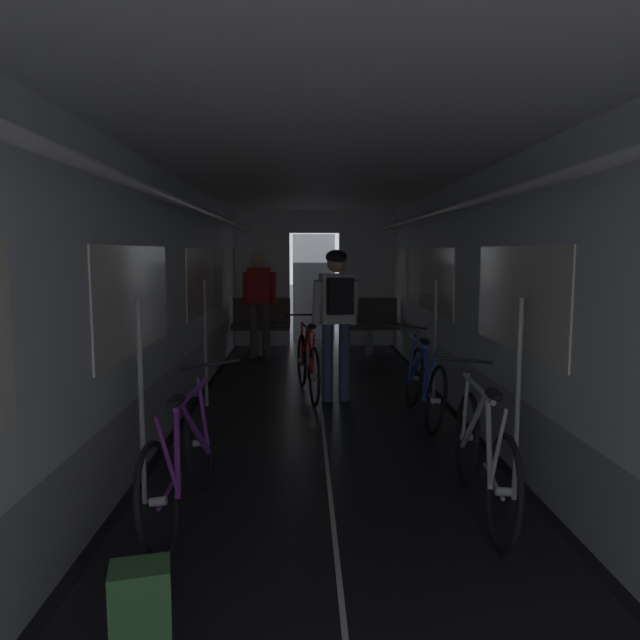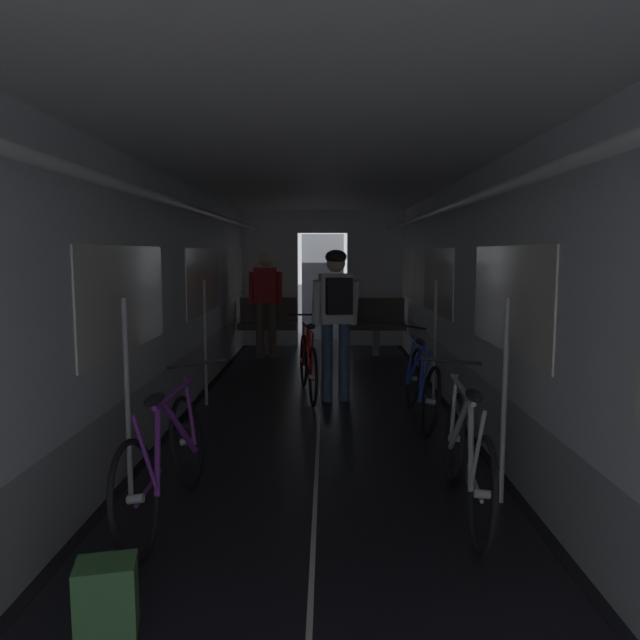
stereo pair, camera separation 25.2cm
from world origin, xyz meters
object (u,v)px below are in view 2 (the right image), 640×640
object	(u,v)px
bicycle_red_in_aisle	(308,364)
person_cyclist_aisle	(336,308)
bench_seat_far_left	(268,321)
bicycle_blue	(421,384)
backpack_on_floor	(107,599)
bench_seat_far_right	(376,321)
bicycle_silver	(466,456)
person_standing_near_bench	(266,298)
bicycle_purple	(165,460)

from	to	relation	value
bicycle_red_in_aisle	person_cyclist_aisle	bearing A→B (deg)	-38.91
bench_seat_far_left	bicycle_blue	distance (m)	4.45
bicycle_blue	backpack_on_floor	bearing A→B (deg)	-119.37
bicycle_blue	bench_seat_far_left	bearing A→B (deg)	115.69
bicycle_red_in_aisle	backpack_on_floor	xyz separation A→B (m)	(-0.76, -4.49, -0.21)
bench_seat_far_right	bicycle_silver	world-z (taller)	bench_seat_far_right
bicycle_silver	backpack_on_floor	world-z (taller)	bicycle_silver
bench_seat_far_left	person_standing_near_bench	distance (m)	0.55
person_cyclist_aisle	backpack_on_floor	bearing A→B (deg)	-104.38
bench_seat_far_right	backpack_on_floor	size ratio (longest dim) A/B	2.89
bicycle_red_in_aisle	bench_seat_far_left	bearing A→B (deg)	104.53
bench_seat_far_left	bicycle_silver	distance (m)	6.43
bicycle_silver	bicycle_purple	bearing A→B (deg)	-177.60
bicycle_purple	bicycle_red_in_aisle	world-z (taller)	bicycle_purple
person_standing_near_bench	bicycle_red_in_aisle	bearing A→B (deg)	-73.50
bench_seat_far_right	bicycle_purple	xyz separation A→B (m)	(-1.85, -6.22, -0.19)
bicycle_silver	backpack_on_floor	distance (m)	2.29
person_cyclist_aisle	bicycle_red_in_aisle	size ratio (longest dim) A/B	1.03
bicycle_silver	bicycle_red_in_aisle	xyz separation A→B (m)	(-1.13, 3.21, 0.00)
bicycle_red_in_aisle	bicycle_purple	bearing A→B (deg)	-103.88
person_standing_near_bench	bicycle_purple	bearing A→B (deg)	-90.56
bench_seat_far_right	person_standing_near_bench	xyz separation A→B (m)	(-1.80, -0.38, 0.41)
bench_seat_far_right	backpack_on_floor	xyz separation A→B (m)	(-1.80, -7.43, -0.40)
person_standing_near_bench	backpack_on_floor	world-z (taller)	person_standing_near_bench
bicycle_purple	bicycle_blue	distance (m)	2.97
bench_seat_far_left	person_cyclist_aisle	xyz separation A→B (m)	(1.09, -3.20, 0.50)
bicycle_purple	person_standing_near_bench	world-z (taller)	person_standing_near_bench
bench_seat_far_left	bicycle_silver	xyz separation A→B (m)	(1.89, -6.14, -0.18)
bench_seat_far_right	bicycle_silver	distance (m)	6.15
bench_seat_far_right	person_cyclist_aisle	xyz separation A→B (m)	(-0.71, -3.20, 0.50)
bench_seat_far_left	bicycle_red_in_aisle	xyz separation A→B (m)	(0.76, -2.93, -0.18)
person_cyclist_aisle	backpack_on_floor	xyz separation A→B (m)	(-1.08, -4.23, -0.90)
bench_seat_far_right	bicycle_silver	xyz separation A→B (m)	(0.09, -6.14, -0.18)
person_cyclist_aisle	backpack_on_floor	distance (m)	4.46
bicycle_silver	bicycle_red_in_aisle	size ratio (longest dim) A/B	1.01
bicycle_red_in_aisle	backpack_on_floor	bearing A→B (deg)	-99.56
bicycle_silver	bicycle_purple	size ratio (longest dim) A/B	1.00
person_cyclist_aisle	bicycle_red_in_aisle	bearing A→B (deg)	141.09
bench_seat_far_right	bicycle_red_in_aisle	distance (m)	3.12
bicycle_purple	bicycle_red_in_aisle	xyz separation A→B (m)	(0.81, 3.29, 0.00)
person_standing_near_bench	bicycle_blue	bearing A→B (deg)	-62.07
bicycle_silver	person_standing_near_bench	world-z (taller)	person_standing_near_bench
bench_seat_far_right	bicycle_purple	distance (m)	6.50
bench_seat_far_right	person_cyclist_aisle	size ratio (longest dim) A/B	0.57
bicycle_red_in_aisle	backpack_on_floor	size ratio (longest dim) A/B	4.94
bicycle_silver	person_standing_near_bench	bearing A→B (deg)	108.13
bench_seat_far_right	bicycle_purple	world-z (taller)	bicycle_purple
bicycle_silver	person_standing_near_bench	xyz separation A→B (m)	(-1.89, 5.77, 0.59)
backpack_on_floor	bicycle_red_in_aisle	bearing A→B (deg)	80.44
bench_seat_far_right	bicycle_blue	size ratio (longest dim) A/B	0.58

